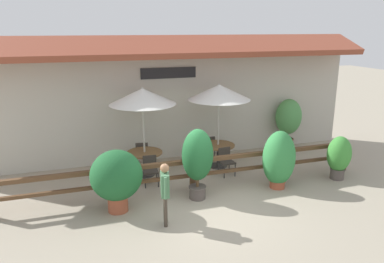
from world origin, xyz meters
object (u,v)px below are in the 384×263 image
Objects in this scene: dining_table_middle at (218,149)px; potted_plant_broad_leaf at (339,156)px; chair_near_streetside at (150,169)px; potted_plant_small_flowering at (198,158)px; pedestrian at (165,186)px; dining_table_near at (145,156)px; potted_plant_corner_fern at (288,119)px; chair_near_wallside at (142,153)px; chair_middle_streetside at (226,160)px; chair_middle_wallside at (208,146)px; patio_umbrella_near at (143,96)px; potted_plant_entrance_palm at (279,159)px; potted_plant_tall_tropical at (116,177)px; patio_umbrella_middle at (219,92)px.

dining_table_middle is 3.73m from potted_plant_broad_leaf.
chair_near_streetside is 1.79m from potted_plant_small_flowering.
dining_table_near is at bearing 8.21° from pedestrian.
potted_plant_corner_fern reaches higher than potted_plant_broad_leaf.
chair_near_wallside is (0.05, 0.77, -0.13)m from dining_table_near.
potted_plant_small_flowering reaches higher than chair_middle_streetside.
chair_middle_wallside is at bearing 86.07° from chair_middle_streetside.
dining_table_middle is 0.57× the size of potted_plant_corner_fern.
patio_umbrella_near is at bearing 157.51° from chair_middle_streetside.
chair_middle_streetside is 1.76m from potted_plant_entrance_palm.
potted_plant_tall_tropical is at bearing 44.53° from chair_middle_wallside.
chair_middle_wallside is at bearing -21.76° from pedestrian.
chair_near_wallside is at bearing 86.06° from patio_umbrella_near.
potted_plant_small_flowering is at bearing 178.72° from potted_plant_entrance_palm.
pedestrian is (-2.57, -2.45, 0.50)m from chair_middle_streetside.
patio_umbrella_near is at bearing 8.21° from pedestrian.
potted_plant_entrance_palm is at bearing -179.52° from potted_plant_broad_leaf.
pedestrian reaches higher than chair_middle_wallside.
dining_table_middle is at bearing -28.09° from pedestrian.
potted_plant_broad_leaf is (6.63, 0.03, -0.19)m from potted_plant_tall_tropical.
potted_plant_broad_leaf is at bearing -68.19° from pedestrian.
chair_middle_wallside is 0.64× the size of potted_plant_broad_leaf.
chair_middle_wallside is (-0.06, 0.75, -0.13)m from dining_table_middle.
patio_umbrella_middle reaches higher than potted_plant_entrance_palm.
potted_plant_entrance_palm reaches higher than chair_middle_streetside.
dining_table_near is at bearing 148.05° from potted_plant_entrance_palm.
potted_plant_broad_leaf is (5.50, -1.36, 0.25)m from chair_near_streetside.
patio_umbrella_near reaches higher than potted_plant_entrance_palm.
potted_plant_broad_leaf is at bearing 161.24° from chair_near_wallside.
potted_plant_small_flowering is (-1.43, -2.08, 0.54)m from dining_table_middle.
patio_umbrella_middle is at bearing 31.09° from potted_plant_tall_tropical.
potted_plant_entrance_palm is at bearing 114.95° from chair_middle_wallside.
chair_middle_wallside is (2.38, 0.74, -2.02)m from patio_umbrella_near.
patio_umbrella_middle is at bearing -0.17° from patio_umbrella_near.
pedestrian is at bearing -89.39° from chair_near_streetside.
dining_table_middle is at bearing 99.46° from chair_middle_wallside.
potted_plant_small_flowering is at bearing -35.24° from pedestrian.
patio_umbrella_near reaches higher than potted_plant_tall_tropical.
pedestrian is at bearing -47.62° from potted_plant_tall_tropical.
potted_plant_entrance_palm is at bearing -31.95° from patio_umbrella_near.
patio_umbrella_middle is at bearing 82.71° from chair_middle_streetside.
dining_table_middle is 0.72× the size of pedestrian.
patio_umbrella_near is at bearing 179.83° from patio_umbrella_middle.
potted_plant_small_flowering reaches higher than dining_table_near.
potted_plant_tall_tropical reaches higher than chair_middle_streetside.
potted_plant_broad_leaf reaches higher than chair_middle_wallside.
patio_umbrella_middle is 1.88m from dining_table_middle.
dining_table_near is at bearing 158.93° from potted_plant_broad_leaf.
patio_umbrella_middle is 1.64× the size of potted_plant_entrance_palm.
potted_plant_small_flowering reaches higher than potted_plant_broad_leaf.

